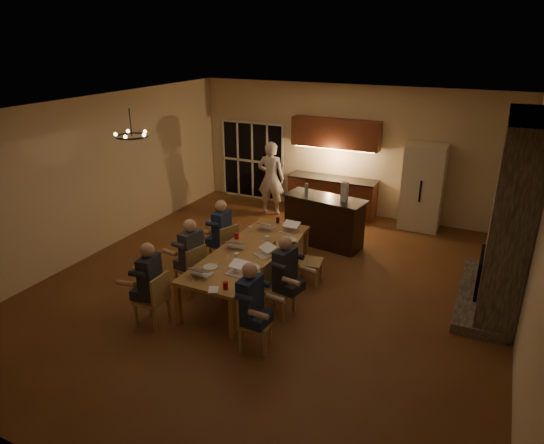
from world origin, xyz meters
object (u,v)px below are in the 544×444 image
Objects in this scene: redcup_mid at (237,236)px; mug_mid at (267,239)px; laptop_d at (263,250)px; person_left_far at (222,234)px; person_right_near at (250,307)px; person_left_mid at (192,256)px; standing_person at (271,178)px; mug_front at (237,256)px; laptop_c at (237,241)px; person_right_mid at (285,276)px; laptop_a at (202,268)px; chair_left_near at (151,299)px; chair_right_far at (310,261)px; laptop_e at (267,223)px; plate_far at (291,240)px; chair_right_mid at (279,289)px; can_cola at (278,220)px; bar_island at (324,221)px; laptop_b at (236,268)px; chair_left_mid at (190,268)px; redcup_near at (225,286)px; plate_near at (252,267)px; can_right at (274,245)px; chair_left_far at (223,245)px; chandelier at (132,136)px; mug_back at (250,229)px; plate_left at (210,267)px; redcup_far at (288,223)px; can_silver at (235,263)px; chair_right_near at (255,321)px; person_left_near at (151,284)px; bar_bottle at (306,189)px; laptop_f at (289,227)px; bar_blender at (345,192)px.

mug_mid is at bearing 14.98° from redcup_mid.
person_left_far is at bearing -178.83° from laptop_d.
person_right_near is 2.00m from person_left_mid.
redcup_mid is (0.89, -3.35, -0.12)m from standing_person.
mug_front is at bearing -108.91° from laptop_d.
person_right_near reaches higher than laptop_c.
person_right_mid is 1.00× the size of person_left_far.
laptop_a is at bearing 128.85° from person_right_mid.
chair_left_near is 1.00× the size of chair_right_far.
laptop_e is 1.35× the size of plate_far.
laptop_c is at bearing -85.49° from laptop_a.
person_right_mid is at bearing -53.68° from chair_right_mid.
can_cola reaches higher than plate_far.
laptop_b is (-0.30, -3.31, 0.32)m from bar_island.
mug_mid is at bearing 38.30° from chair_right_mid.
redcup_near is at bearing 72.92° from chair_left_mid.
mug_mid is at bearing 103.06° from plate_near.
person_left_far reaches higher than can_right.
chair_left_far is at bearing 121.97° from redcup_near.
laptop_d reaches higher than redcup_near.
person_right_near is at bearing 117.35° from laptop_c.
mug_front and mug_mid have the same top height.
bar_island is at bearing 64.47° from redcup_mid.
chandelier reaches higher than mug_back.
person_right_mid is 5.60× the size of plate_left.
laptop_a reaches higher than chair_right_far.
redcup_mid is (-0.56, -0.15, 0.01)m from mug_mid.
bar_island is 3.39m from plate_left.
redcup_far is (0.05, 0.84, 0.01)m from mug_mid.
can_right is at bearing 147.67° from chair_left_near.
person_left_far is (-1.75, 2.14, 0.00)m from person_right_near.
can_silver is (-0.81, -1.30, 0.37)m from chair_right_far.
chair_left_mid is at bearing -138.29° from plate_far.
can_silver reaches higher than plate_left.
chair_right_near is at bearing 103.81° from standing_person.
chair_left_far is 3.20× the size of plate_near.
person_left_near is 1.72m from person_right_near.
standing_person reaches higher than redcup_mid.
chandelier is 4.49× the size of redcup_near.
bar_bottle is (-0.76, 4.04, 0.51)m from person_right_near.
redcup_near is 0.79m from plate_near.
person_right_mid is 0.74× the size of standing_person.
mug_back is at bearing -106.17° from bar_bottle.
laptop_a is at bearing -102.62° from laptop_f.
bar_island is 1.40m from laptop_f.
laptop_a reaches higher than chair_left_far.
bar_blender is at bearing 1.28° from bar_island.
chair_right_mid is at bearing 8.45° from can_silver.
bar_bottle is at bearing 83.95° from plate_left.
chair_right_near is 7.42× the size of can_right.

